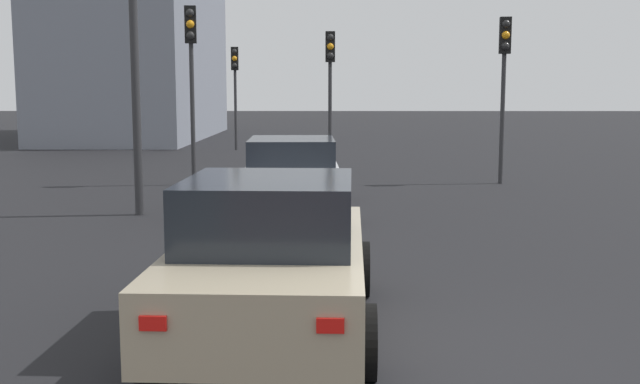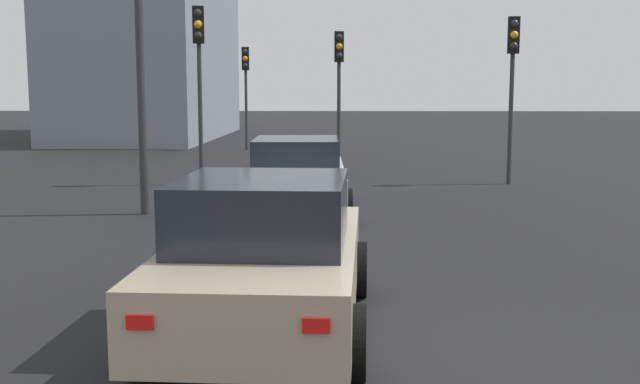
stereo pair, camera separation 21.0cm
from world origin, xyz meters
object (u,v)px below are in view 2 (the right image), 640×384
Objects in this scene: traffic_light_near_left at (339,71)px; traffic_light_near_right at (513,65)px; car_beige_right_second at (265,257)px; traffic_light_far_right at (246,76)px; car_white_right_lead at (297,175)px; traffic_light_far_left at (199,58)px.

traffic_light_near_right is (-3.71, -4.34, 0.05)m from traffic_light_near_left.
traffic_light_far_right is at bearing 9.59° from car_beige_right_second.
traffic_light_near_right reaches higher than car_white_right_lead.
car_beige_right_second is 23.18m from traffic_light_far_right.
traffic_light_near_left is at bearing -7.20° from car_white_right_lead.
car_white_right_lead is at bearing 2.98° from car_beige_right_second.
traffic_light_far_left is at bearing 31.19° from car_white_right_lead.
traffic_light_near_left is 0.93× the size of traffic_light_far_left.
traffic_light_near_right is at bearing 47.29° from traffic_light_near_left.
traffic_light_near_left is 1.01× the size of traffic_light_far_right.
car_white_right_lead is 1.16× the size of traffic_light_near_right.
car_beige_right_second is (-7.52, -0.13, 0.04)m from car_white_right_lead.
traffic_light_near_right is at bearing -20.68° from car_beige_right_second.
car_beige_right_second is at bearing -4.57° from traffic_light_near_left.
car_white_right_lead is 1.09× the size of traffic_light_far_left.
car_white_right_lead is 1.18× the size of traffic_light_near_left.
traffic_light_far_left is at bearing -81.94° from traffic_light_near_right.
car_beige_right_second is 13.17m from traffic_light_near_right.
traffic_light_near_left is (15.68, -0.67, 2.21)m from car_beige_right_second.
traffic_light_far_left reaches higher than traffic_light_near_left.
car_beige_right_second is at bearing 6.57° from traffic_light_far_left.
car_beige_right_second is at bearing 179.33° from car_white_right_lead.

